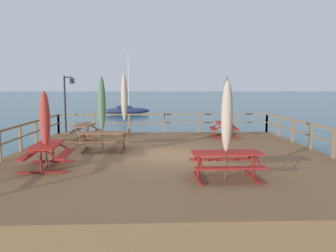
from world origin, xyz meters
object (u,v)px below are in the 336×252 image
object	(u,v)px
lamp_post_hooked	(68,96)
picnic_table_mid_centre	(84,129)
picnic_table_back_right	(226,159)
picnic_table_front_right	(224,126)
picnic_table_mid_right	(104,137)
patio_umbrella_short_mid	(124,98)
patio_umbrella_tall_front	(102,104)
patio_umbrella_short_back	(45,119)
patio_umbrella_tall_mid_left	(226,99)
sailboat_distant	(127,111)
patio_umbrella_tall_mid_right	(227,117)
picnic_table_front_left	(47,150)

from	to	relation	value
lamp_post_hooked	picnic_table_mid_centre	bearing A→B (deg)	-58.18
picnic_table_back_right	picnic_table_front_right	bearing A→B (deg)	78.55
picnic_table_mid_right	lamp_post_hooked	world-z (taller)	lamp_post_hooked
patio_umbrella_short_mid	picnic_table_mid_right	bearing A→B (deg)	-100.98
patio_umbrella_tall_front	patio_umbrella_short_back	size ratio (longest dim) A/B	1.22
patio_umbrella_tall_mid_left	sailboat_distant	xyz separation A→B (m)	(-7.26, 26.14, -2.37)
picnic_table_front_right	patio_umbrella_short_back	xyz separation A→B (m)	(-7.11, -6.49, 1.01)
picnic_table_mid_centre	picnic_table_back_right	bearing A→B (deg)	-52.68
patio_umbrella_short_back	patio_umbrella_tall_front	bearing A→B (deg)	65.06
picnic_table_mid_right	sailboat_distant	distance (m)	29.75
picnic_table_back_right	patio_umbrella_tall_mid_right	bearing A→B (deg)	-134.29
picnic_table_front_right	patio_umbrella_short_back	world-z (taller)	patio_umbrella_short_back
patio_umbrella_tall_mid_left	sailboat_distant	world-z (taller)	sailboat_distant
patio_umbrella_tall_mid_right	sailboat_distant	world-z (taller)	sailboat_distant
picnic_table_mid_centre	sailboat_distant	distance (m)	26.99
picnic_table_front_right	patio_umbrella_tall_front	size ratio (longest dim) A/B	0.62
picnic_table_back_right	patio_umbrella_short_mid	bearing A→B (deg)	115.08
picnic_table_mid_right	picnic_table_front_left	size ratio (longest dim) A/B	1.00
lamp_post_hooked	sailboat_distant	xyz separation A→B (m)	(1.13, 24.97, -2.48)
patio_umbrella_short_back	sailboat_distant	distance (m)	32.64
picnic_table_front_right	patio_umbrella_short_back	bearing A→B (deg)	-137.59
patio_umbrella_tall_mid_right	picnic_table_mid_right	bearing A→B (deg)	132.63
patio_umbrella_short_mid	sailboat_distant	world-z (taller)	sailboat_distant
picnic_table_back_right	patio_umbrella_tall_front	world-z (taller)	patio_umbrella_tall_front
patio_umbrella_tall_mid_right	lamp_post_hooked	size ratio (longest dim) A/B	0.86
picnic_table_front_left	patio_umbrella_tall_mid_right	size ratio (longest dim) A/B	0.73
patio_umbrella_tall_mid_right	patio_umbrella_short_back	size ratio (longest dim) A/B	1.12
picnic_table_front_right	lamp_post_hooked	distance (m)	8.53
picnic_table_mid_centre	patio_umbrella_short_back	size ratio (longest dim) A/B	0.73
patio_umbrella_tall_mid_left	patio_umbrella_short_back	bearing A→B (deg)	-138.11
picnic_table_front_left	picnic_table_front_right	bearing A→B (deg)	42.25
patio_umbrella_short_mid	lamp_post_hooked	xyz separation A→B (m)	(-3.19, 1.69, 0.05)
picnic_table_front_left	lamp_post_hooked	bearing A→B (deg)	99.12
picnic_table_front_left	patio_umbrella_tall_mid_right	xyz separation A→B (m)	(5.46, -1.58, 1.20)
patio_umbrella_tall_mid_right	lamp_post_hooked	bearing A→B (deg)	126.09
picnic_table_back_right	picnic_table_front_right	size ratio (longest dim) A/B	1.05
sailboat_distant	patio_umbrella_tall_front	bearing A→B (deg)	-87.26
picnic_table_front_right	patio_umbrella_short_back	distance (m)	9.68
picnic_table_back_right	patio_umbrella_tall_front	distance (m)	6.20
picnic_table_mid_centre	lamp_post_hooked	size ratio (longest dim) A/B	0.56
picnic_table_mid_centre	patio_umbrella_tall_mid_right	bearing A→B (deg)	-52.79
picnic_table_mid_centre	patio_umbrella_short_back	world-z (taller)	patio_umbrella_short_back
picnic_table_back_right	lamp_post_hooked	xyz separation A→B (m)	(-6.68, 9.14, 1.55)
picnic_table_front_right	patio_umbrella_short_mid	size ratio (longest dim) A/B	0.57
patio_umbrella_short_mid	picnic_table_back_right	bearing A→B (deg)	-64.92
patio_umbrella_tall_front	patio_umbrella_tall_mid_left	world-z (taller)	patio_umbrella_tall_mid_left
picnic_table_back_right	picnic_table_mid_centre	size ratio (longest dim) A/B	1.09
picnic_table_front_right	patio_umbrella_tall_mid_left	bearing A→B (deg)	-31.62
patio_umbrella_tall_front	patio_umbrella_short_mid	xyz separation A→B (m)	(0.65, 3.03, 0.14)
picnic_table_front_right	patio_umbrella_tall_front	xyz separation A→B (m)	(-5.76, -3.59, 1.37)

